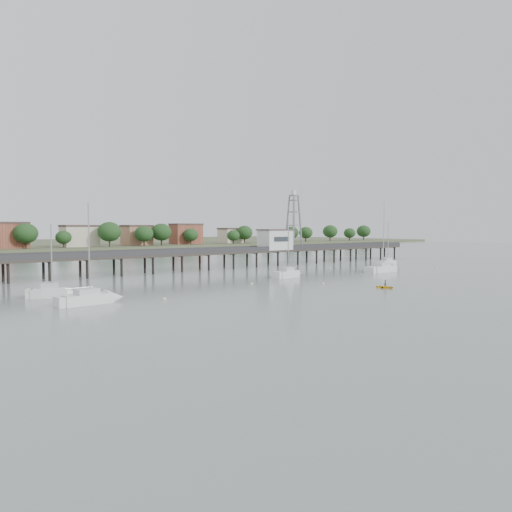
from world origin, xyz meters
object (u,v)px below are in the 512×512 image
at_px(sailboat_d, 387,269).
at_px(sailboat_e, 389,263).
at_px(sailboat_b, 56,293).
at_px(sailboat_a, 97,298).
at_px(lattice_tower, 294,222).
at_px(sailboat_c, 290,274).
at_px(pier, 191,254).
at_px(yellow_dinghy, 385,288).

xyz_separation_m(sailboat_d, sailboat_e, (14.51, 9.91, 0.02)).
xyz_separation_m(sailboat_b, sailboat_a, (2.39, -8.72, -0.02)).
xyz_separation_m(lattice_tower, sailboat_c, (-23.65, -24.37, -10.45)).
relative_size(pier, sailboat_c, 12.00).
xyz_separation_m(sailboat_c, sailboat_a, (-42.52, -9.10, -0.01)).
height_order(sailboat_d, sailboat_e, sailboat_d).
xyz_separation_m(sailboat_d, sailboat_b, (-70.24, 3.71, 0.03)).
distance_m(pier, sailboat_b, 44.68).
distance_m(sailboat_e, yellow_dinghy, 49.11).
distance_m(lattice_tower, sailboat_c, 35.53).
xyz_separation_m(sailboat_b, yellow_dinghy, (44.76, -22.30, -0.66)).
xyz_separation_m(sailboat_d, sailboat_a, (-67.85, -5.01, 0.01)).
xyz_separation_m(pier, sailboat_b, (-37.06, -24.76, -3.14)).
distance_m(lattice_tower, sailboat_d, 30.38).
bearing_deg(sailboat_d, yellow_dinghy, -146.55).
height_order(sailboat_b, sailboat_a, sailboat_a).
xyz_separation_m(sailboat_d, yellow_dinghy, (-25.48, -18.60, -0.63)).
xyz_separation_m(sailboat_e, yellow_dinghy, (-39.99, -28.51, -0.65)).
bearing_deg(sailboat_b, lattice_tower, 43.39).
height_order(pier, yellow_dinghy, pier).
xyz_separation_m(lattice_tower, sailboat_b, (-68.56, -24.76, -10.44)).
bearing_deg(lattice_tower, sailboat_e, -48.89).
bearing_deg(sailboat_e, sailboat_a, -168.88).
xyz_separation_m(lattice_tower, sailboat_e, (16.19, -18.56, -10.45)).
distance_m(sailboat_d, sailboat_e, 17.57).
height_order(sailboat_d, sailboat_b, sailboat_d).
height_order(lattice_tower, yellow_dinghy, lattice_tower).
xyz_separation_m(pier, sailboat_a, (-34.67, -33.47, -3.15)).
distance_m(sailboat_b, sailboat_e, 84.98).
xyz_separation_m(sailboat_b, sailboat_e, (84.75, 6.20, -0.01)).
distance_m(pier, lattice_tower, 32.34).
relative_size(sailboat_d, sailboat_e, 1.40).
relative_size(sailboat_c, sailboat_b, 1.16).
relative_size(sailboat_b, sailboat_a, 0.79).
distance_m(sailboat_b, yellow_dinghy, 50.01).
xyz_separation_m(lattice_tower, yellow_dinghy, (-23.80, -47.06, -11.10)).
xyz_separation_m(lattice_tower, sailboat_a, (-66.17, -33.47, -10.46)).
bearing_deg(sailboat_d, pier, 136.70).
bearing_deg(sailboat_e, lattice_tower, 131.96).
relative_size(pier, sailboat_d, 9.16).
distance_m(lattice_tower, sailboat_a, 74.89).
bearing_deg(sailboat_d, sailboat_c, 168.14).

